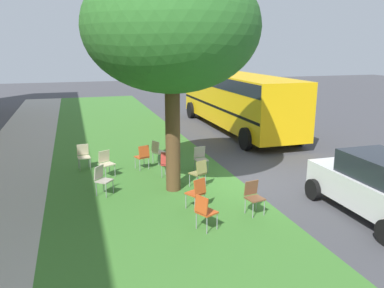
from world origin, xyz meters
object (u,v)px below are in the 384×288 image
at_px(chair_10, 143,155).
at_px(chair_7, 199,171).
at_px(chair_1, 83,155).
at_px(chair_8, 253,195).
at_px(street_tree, 171,28).
at_px(chair_3, 106,162).
at_px(parked_car, 377,185).
at_px(chair_6, 201,157).
at_px(school_bus, 237,96).
at_px(chair_4, 168,162).
at_px(chair_5, 197,191).
at_px(chair_0, 158,150).
at_px(chair_2, 205,210).
at_px(chair_9, 102,178).

bearing_deg(chair_10, chair_7, -150.29).
xyz_separation_m(chair_1, chair_8, (-5.32, -4.09, 0.00)).
height_order(street_tree, chair_1, street_tree).
bearing_deg(chair_3, chair_7, -125.93).
bearing_deg(chair_3, parked_car, -129.67).
bearing_deg(chair_1, chair_10, -108.76).
bearing_deg(street_tree, chair_10, 12.88).
bearing_deg(chair_6, school_bus, -32.75).
relative_size(chair_4, chair_5, 1.00).
bearing_deg(chair_0, chair_7, -166.17).
height_order(chair_4, chair_10, same).
distance_m(chair_5, chair_8, 1.49).
relative_size(chair_1, chair_4, 1.00).
distance_m(chair_1, school_bus, 9.30).
height_order(street_tree, chair_2, street_tree).
xyz_separation_m(chair_2, school_bus, (10.58, -5.34, 1.24)).
xyz_separation_m(chair_8, school_bus, (10.04, -3.82, 1.24)).
bearing_deg(chair_2, chair_8, -70.41).
distance_m(chair_3, school_bus, 9.36).
height_order(chair_0, chair_8, same).
xyz_separation_m(chair_6, school_bus, (6.24, -4.02, 1.24)).
relative_size(street_tree, chair_5, 7.52).
relative_size(chair_0, chair_1, 1.00).
bearing_deg(chair_9, chair_4, -66.52).
distance_m(chair_1, chair_3, 1.31).
height_order(street_tree, chair_7, street_tree).
height_order(chair_8, school_bus, school_bus).
relative_size(chair_8, school_bus, 0.08).
bearing_deg(chair_0, parked_car, -144.59).
xyz_separation_m(chair_2, chair_9, (3.08, 2.13, 0.00)).
xyz_separation_m(chair_1, chair_10, (-0.68, -2.01, 0.00)).
bearing_deg(chair_2, chair_5, -9.44).
distance_m(street_tree, chair_1, 5.78).
bearing_deg(chair_7, chair_3, 54.07).
xyz_separation_m(chair_3, chair_6, (-0.41, -3.20, 0.00)).
xyz_separation_m(chair_0, chair_9, (-2.57, 2.22, 0.00)).
xyz_separation_m(chair_0, chair_8, (-5.11, -1.44, 0.00)).
bearing_deg(chair_2, chair_4, -1.13).
bearing_deg(chair_5, chair_1, 30.92).
relative_size(chair_9, chair_10, 1.00).
distance_m(chair_2, chair_9, 3.74).
bearing_deg(chair_0, chair_10, 126.27).
relative_size(chair_0, chair_3, 1.00).
bearing_deg(chair_7, chair_4, 30.02).
height_order(chair_5, chair_6, same).
relative_size(chair_5, chair_8, 1.00).
bearing_deg(chair_10, chair_0, -53.73).
bearing_deg(chair_2, school_bus, -26.79).
bearing_deg(chair_9, chair_0, -40.75).
bearing_deg(chair_1, chair_5, -149.08).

